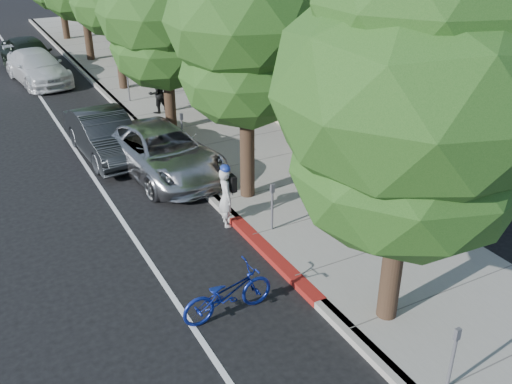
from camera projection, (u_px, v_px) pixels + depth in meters
ground at (295, 281)px, 12.66m from camera, size 120.00×120.00×0.00m
sidewalk at (230, 142)px, 19.89m from camera, size 4.60×56.00×0.15m
curb at (168, 154)px, 18.92m from camera, size 0.30×56.00×0.15m
curb_red_segment at (273, 256)px, 13.41m from camera, size 0.32×4.00×0.15m
street_tree_0 at (414, 96)px, 9.37m from camera, size 4.92×4.92×7.65m
street_tree_1 at (246, 24)px, 14.00m from camera, size 4.11×4.11×7.66m
street_tree_2 at (164, 13)px, 18.98m from camera, size 4.47×4.47×6.98m
cyclist at (226, 197)px, 14.56m from camera, size 0.50×0.65×1.58m
bicycle at (228, 293)px, 11.41m from camera, size 2.02×0.79×1.05m
silver_suv at (162, 152)px, 17.42m from camera, size 3.02×5.45×1.44m
dark_sedan at (105, 135)px, 18.66m from camera, size 1.77×4.53×1.47m
white_pickup at (37, 67)px, 26.53m from camera, size 2.64×5.19×1.44m
dark_suv_far at (29, 55)px, 28.26m from camera, size 2.54×5.11×1.67m
pedestrian at (157, 93)px, 22.16m from camera, size 0.89×0.77×1.55m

